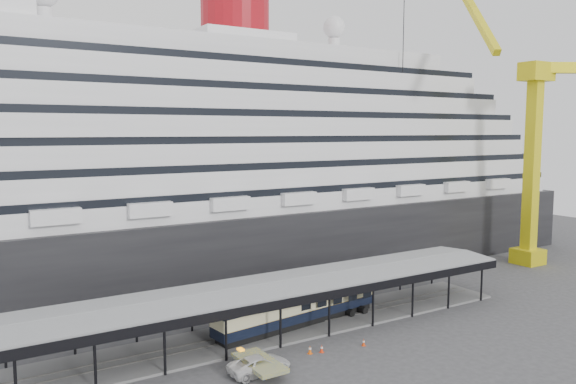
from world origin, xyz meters
The scene contains 9 objects.
ground centered at (0.00, 0.00, 0.00)m, with size 200.00×200.00×0.00m, color #39393B.
cruise_ship centered at (0.05, 32.00, 18.35)m, with size 130.00×30.00×43.90m.
platform_canopy centered at (0.00, 5.00, 2.36)m, with size 56.00×9.18×5.30m.
crane_yellow centered at (47.06, 10.54, 19.96)m, with size 23.83×18.78×47.60m.
port_truck centered at (-7.39, -3.07, 0.77)m, with size 2.57×5.57×1.55m, color silver.
pullman_carriage centered at (1.89, 5.00, 2.48)m, with size 20.83×5.34×20.28m.
traffic_cone_left centered at (-1.28, -1.81, 0.40)m, with size 0.56×0.56×0.81m.
traffic_cone_mid centered at (-0.16, -2.12, 0.38)m, with size 0.52×0.52×0.76m.
traffic_cone_right centered at (4.28, -2.92, 0.34)m, with size 0.46×0.46×0.69m.
Camera 1 is at (-29.72, -43.94, 20.88)m, focal length 35.00 mm.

